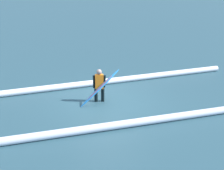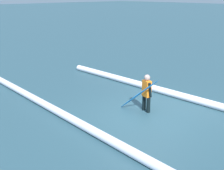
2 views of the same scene
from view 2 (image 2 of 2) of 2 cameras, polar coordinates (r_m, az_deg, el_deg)
ground_plane at (r=11.42m, az=6.72°, el=-5.35°), size 198.23×198.23×0.00m
surfer at (r=11.52m, az=6.20°, el=-1.13°), size 0.50×0.28×1.38m
surfboard at (r=11.36m, az=4.77°, el=-1.69°), size 1.72×0.27×1.42m
wave_crest_foreground at (r=13.01m, az=13.67°, el=-2.29°), size 14.42×0.41×0.29m
wave_crest_midground at (r=8.54m, az=4.05°, el=-12.14°), size 22.62×1.87×0.27m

